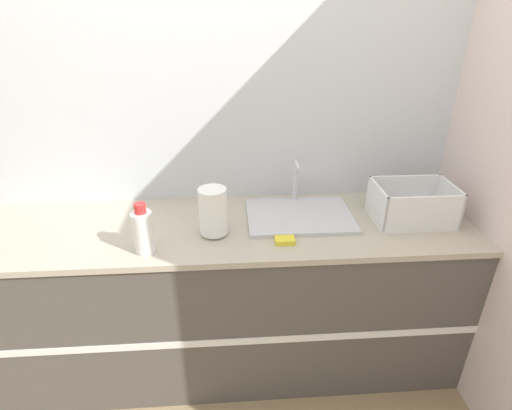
{
  "coord_description": "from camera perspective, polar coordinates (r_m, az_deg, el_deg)",
  "views": [
    {
      "loc": [
        0.03,
        -1.4,
        1.87
      ],
      "look_at": [
        0.15,
        0.29,
        1.01
      ],
      "focal_mm": 28.0,
      "sensor_mm": 36.0,
      "label": 1
    }
  ],
  "objects": [
    {
      "name": "ground_plane",
      "position": [
        2.34,
        -3.6,
        -26.32
      ],
      "size": [
        12.0,
        12.0,
        0.0
      ],
      "primitive_type": "plane",
      "color": "#937A56"
    },
    {
      "name": "wall_back",
      "position": [
        2.15,
        -4.85,
        11.41
      ],
      "size": [
        4.85,
        0.06,
        2.6
      ],
      "color": "silver",
      "rests_on": "ground_plane"
    },
    {
      "name": "bottle_white_spray",
      "position": [
        1.79,
        -15.79,
        -3.6
      ],
      "size": [
        0.09,
        0.09,
        0.23
      ],
      "color": "white",
      "rests_on": "counter_cabinet"
    },
    {
      "name": "sink",
      "position": [
        2.05,
        6.2,
        -1.3
      ],
      "size": [
        0.53,
        0.39,
        0.25
      ],
      "color": "silver",
      "rests_on": "counter_cabinet"
    },
    {
      "name": "wall_right",
      "position": [
        2.19,
        30.5,
        8.07
      ],
      "size": [
        0.06,
        2.64,
        2.6
      ],
      "color": "silver",
      "rests_on": "ground_plane"
    },
    {
      "name": "counter_cabinet",
      "position": [
        2.23,
        -4.05,
        -12.78
      ],
      "size": [
        2.48,
        0.66,
        0.89
      ],
      "color": "#514C47",
      "rests_on": "ground_plane"
    },
    {
      "name": "sponge",
      "position": [
        1.83,
        4.14,
        -5.06
      ],
      "size": [
        0.09,
        0.06,
        0.02
      ],
      "color": "yellow",
      "rests_on": "counter_cabinet"
    },
    {
      "name": "dish_rack",
      "position": [
        2.13,
        21.38,
        -0.28
      ],
      "size": [
        0.38,
        0.26,
        0.19
      ],
      "color": "white",
      "rests_on": "counter_cabinet"
    },
    {
      "name": "paper_towel_roll",
      "position": [
        1.85,
        -6.14,
        -0.96
      ],
      "size": [
        0.13,
        0.13,
        0.23
      ],
      "color": "#4C4C51",
      "rests_on": "counter_cabinet"
    }
  ]
}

